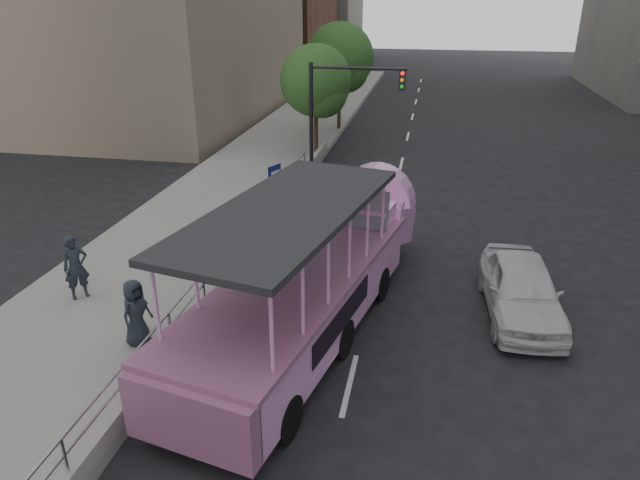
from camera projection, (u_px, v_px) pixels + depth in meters
The scene contains 12 objects.
ground at pixel (322, 331), 14.51m from camera, with size 160.00×160.00×0.00m, color black.
sidewalk at pixel (235, 189), 24.46m from camera, with size 5.50×80.00×0.30m, color gray.
kerb_wall at pixel (230, 269), 16.67m from camera, with size 0.24×30.00×0.36m, color #A8A8A3.
guardrail at pixel (229, 249), 16.41m from camera, with size 0.07×22.00×0.71m.
duck_boat at pixel (316, 273), 14.49m from camera, with size 4.82×11.32×3.66m.
car at pixel (522, 289), 14.97m from camera, with size 1.82×4.50×1.54m, color silver.
pedestrian_near at pixel (76, 267), 15.18m from camera, with size 0.66×0.43×1.79m, color #222932.
pedestrian_far at pixel (136, 312), 13.19m from camera, with size 0.80×0.52×1.64m, color #222932.
parking_sign at pixel (275, 196), 18.77m from camera, with size 0.27×0.59×2.81m.
traffic_signal at pixel (338, 104), 24.66m from camera, with size 4.20×0.32×5.20m.
street_tree_near at pixel (317, 84), 27.90m from camera, with size 3.52×3.52×5.72m.
street_tree_far at pixel (341, 60), 33.07m from camera, with size 3.97×3.97×6.45m.
Camera 1 is at (2.33, -12.16, 7.92)m, focal length 32.00 mm.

